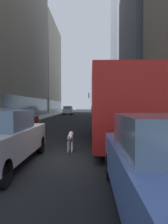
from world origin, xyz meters
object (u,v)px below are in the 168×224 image
Objects in this scene: transit_bus at (115,105)px; dalmatian_dog at (70,138)px; car_red_coupe at (13,122)px; car_white_van at (68,110)px; traffic_light_near at (161,91)px.

transit_bus is 11.98× the size of dalmatian_dog.
car_red_coupe reaches higher than dalmatian_dog.
car_white_van is 4.54× the size of dalmatian_dog.
traffic_light_near is at bearing 30.45° from dalmatian_dog.
car_white_van is at bearing 95.71° from dalmatian_dog.
transit_bus is 3.39× the size of traffic_light_near.
dalmatian_dog is (3.50, -3.75, -0.31)m from car_red_coupe.
transit_bus reaches higher than car_red_coupe.
dalmatian_dog is at bearing -149.55° from traffic_light_near.
transit_bus is 4.26m from dalmatian_dog.
car_white_van and car_red_coupe have the same top height.
transit_bus reaches higher than dalmatian_dog.
car_white_van is at bearing 103.33° from traffic_light_near.
car_white_van is at bearing 100.09° from transit_bus.
transit_bus is 2.74× the size of car_red_coupe.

